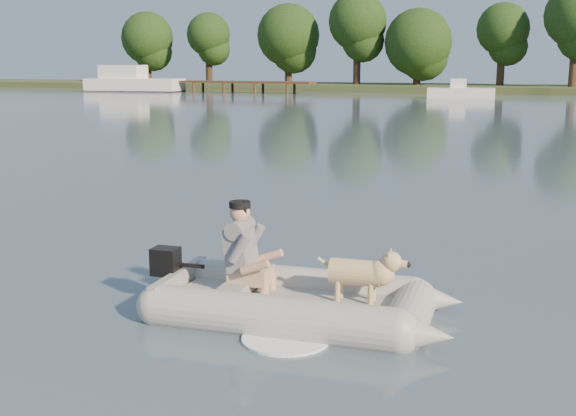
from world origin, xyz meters
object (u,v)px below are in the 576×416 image
at_px(dock, 218,87).
at_px(dog, 356,277).
at_px(motorboat, 461,85).
at_px(dinghy, 299,267).
at_px(cabin_cruiser, 134,78).
at_px(man, 242,245).

relative_size(dock, dog, 21.12).
bearing_deg(motorboat, dog, -91.07).
relative_size(dinghy, cabin_cruiser, 0.45).
relative_size(dock, motorboat, 3.54).
distance_m(dinghy, dog, 0.60).
height_order(cabin_cruiser, motorboat, cabin_cruiser).
bearing_deg(cabin_cruiser, dog, -60.98).
bearing_deg(motorboat, cabin_cruiser, 168.31).
height_order(man, cabin_cruiser, cabin_cruiser).
relative_size(man, motorboat, 0.19).
bearing_deg(dinghy, man, 175.76).
relative_size(dog, motorboat, 0.17).
bearing_deg(dock, motorboat, -8.87).
distance_m(dinghy, motorboat, 49.15).
relative_size(dog, cabin_cruiser, 0.09).
bearing_deg(cabin_cruiser, man, -61.96).
relative_size(dinghy, motorboat, 0.82).
height_order(man, motorboat, motorboat).
bearing_deg(dog, motorboat, 92.94).
distance_m(man, cabin_cruiser, 61.40).
xyz_separation_m(dog, motorboat, (-5.67, 48.80, 0.50)).
height_order(dinghy, dog, dinghy).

